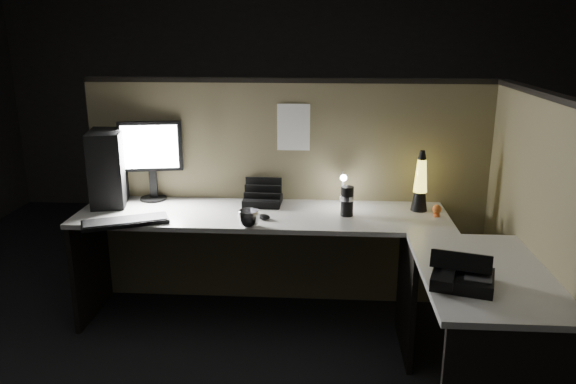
# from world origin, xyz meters

# --- Properties ---
(floor) EXTENTS (6.00, 6.00, 0.00)m
(floor) POSITION_xyz_m (0.00, 0.00, 0.00)
(floor) COLOR black
(floor) RESTS_ON ground
(room_shell) EXTENTS (6.00, 6.00, 6.00)m
(room_shell) POSITION_xyz_m (0.00, 0.00, 1.62)
(room_shell) COLOR silver
(room_shell) RESTS_ON ground
(partition_back) EXTENTS (2.66, 0.06, 1.50)m
(partition_back) POSITION_xyz_m (0.00, 0.93, 0.75)
(partition_back) COLOR brown
(partition_back) RESTS_ON ground
(partition_right) EXTENTS (0.06, 1.66, 1.50)m
(partition_right) POSITION_xyz_m (1.33, 0.10, 0.75)
(partition_right) COLOR brown
(partition_right) RESTS_ON ground
(desk) EXTENTS (2.60, 1.60, 0.73)m
(desk) POSITION_xyz_m (0.18, 0.25, 0.58)
(desk) COLOR beige
(desk) RESTS_ON ground
(pc_tower) EXTENTS (0.30, 0.49, 0.48)m
(pc_tower) POSITION_xyz_m (-1.17, 0.79, 0.97)
(pc_tower) COLOR black
(pc_tower) RESTS_ON desk
(monitor) EXTENTS (0.41, 0.17, 0.52)m
(monitor) POSITION_xyz_m (-0.91, 0.85, 1.05)
(monitor) COLOR black
(monitor) RESTS_ON desk
(keyboard) EXTENTS (0.52, 0.35, 0.02)m
(keyboard) POSITION_xyz_m (-0.92, 0.34, 0.74)
(keyboard) COLOR black
(keyboard) RESTS_ON desk
(mouse) EXTENTS (0.10, 0.08, 0.03)m
(mouse) POSITION_xyz_m (-0.12, 0.48, 0.75)
(mouse) COLOR black
(mouse) RESTS_ON desk
(clip_lamp) EXTENTS (0.04, 0.17, 0.22)m
(clip_lamp) POSITION_xyz_m (0.36, 0.80, 0.86)
(clip_lamp) COLOR silver
(clip_lamp) RESTS_ON desk
(organizer) EXTENTS (0.25, 0.22, 0.18)m
(organizer) POSITION_xyz_m (-0.16, 0.79, 0.77)
(organizer) COLOR black
(organizer) RESTS_ON desk
(lava_lamp) EXTENTS (0.10, 0.10, 0.38)m
(lava_lamp) POSITION_xyz_m (0.83, 0.72, 0.89)
(lava_lamp) COLOR black
(lava_lamp) RESTS_ON desk
(travel_mug) EXTENTS (0.08, 0.08, 0.18)m
(travel_mug) POSITION_xyz_m (0.38, 0.58, 0.82)
(travel_mug) COLOR black
(travel_mug) RESTS_ON desk
(steel_mug) EXTENTS (0.13, 0.13, 0.10)m
(steel_mug) POSITION_xyz_m (-0.20, 0.34, 0.78)
(steel_mug) COLOR silver
(steel_mug) RESTS_ON desk
(figurine) EXTENTS (0.06, 0.06, 0.06)m
(figurine) POSITION_xyz_m (0.92, 0.60, 0.78)
(figurine) COLOR orange
(figurine) RESTS_ON desk
(pinned_paper) EXTENTS (0.21, 0.00, 0.30)m
(pinned_paper) POSITION_xyz_m (0.03, 0.90, 1.22)
(pinned_paper) COLOR white
(pinned_paper) RESTS_ON partition_back
(desk_phone) EXTENTS (0.32, 0.32, 0.16)m
(desk_phone) POSITION_xyz_m (0.85, -0.35, 0.79)
(desk_phone) COLOR black
(desk_phone) RESTS_ON desk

